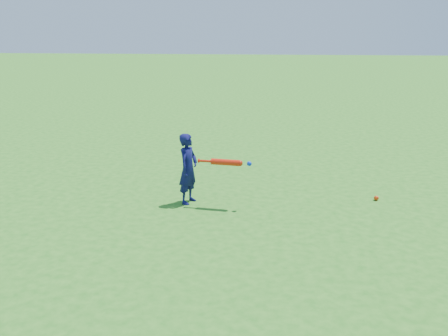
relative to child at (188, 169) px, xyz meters
name	(u,v)px	position (x,y,z in m)	size (l,w,h in m)	color
ground	(194,201)	(0.07, 0.04, -0.48)	(80.00, 80.00, 0.00)	#236E1A
child	(188,169)	(0.00, 0.00, 0.00)	(0.35, 0.23, 0.97)	#0F1049
ground_ball_red	(376,198)	(2.59, 0.37, -0.45)	(0.07, 0.07, 0.07)	red
bat_swing	(228,162)	(0.55, -0.11, 0.14)	(0.72, 0.14, 0.08)	red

